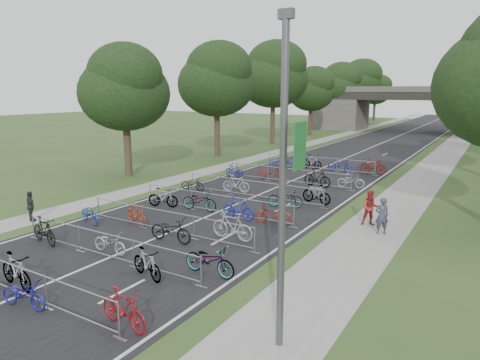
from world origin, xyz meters
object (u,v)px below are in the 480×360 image
object	(u,v)px
pedestrian_c	(31,207)
bike_1	(16,271)
overpass_bridge	(411,109)
lamppost	(284,183)
pedestrian_a	(382,216)
pedestrian_b	(371,208)
bike_2	(24,294)

from	to	relation	value
pedestrian_c	bike_1	bearing A→B (deg)	162.68
overpass_bridge	lamppost	distance (m)	63.55
pedestrian_a	pedestrian_b	xyz separation A→B (m)	(-0.77, 1.00, 0.02)
bike_1	pedestrian_c	xyz separation A→B (m)	(-6.45, 4.70, 0.18)
bike_2	pedestrian_a	xyz separation A→B (m)	(7.49, 12.60, 0.40)
bike_1	bike_2	distance (m)	1.61
overpass_bridge	bike_1	xyz separation A→B (m)	(-0.57, -64.66, -2.94)
pedestrian_c	pedestrian_b	bearing A→B (deg)	-131.84
bike_1	overpass_bridge	bearing A→B (deg)	6.09
overpass_bridge	pedestrian_c	distance (m)	60.43
lamppost	bike_2	bearing A→B (deg)	-162.64
pedestrian_a	pedestrian_c	bearing A→B (deg)	-8.47
pedestrian_a	bike_1	bearing A→B (deg)	19.50
lamppost	pedestrian_b	xyz separation A→B (m)	(-0.72, 11.27, -3.41)
overpass_bridge	lamppost	world-z (taller)	lamppost
bike_2	pedestrian_b	world-z (taller)	pedestrian_b
lamppost	bike_2	xyz separation A→B (m)	(-7.44, -2.32, -3.83)
pedestrian_c	overpass_bridge	bearing A→B (deg)	-77.88
bike_2	lamppost	bearing A→B (deg)	-82.26
pedestrian_b	pedestrian_c	distance (m)	16.78
pedestrian_a	pedestrian_b	size ratio (longest dim) A/B	0.98
overpass_bridge	lamppost	bearing A→B (deg)	-82.47
pedestrian_b	pedestrian_c	bearing A→B (deg)	-176.00
lamppost	pedestrian_c	world-z (taller)	lamppost
overpass_bridge	pedestrian_a	size ratio (longest dim) A/B	18.25
bike_2	pedestrian_b	bearing A→B (deg)	-35.89
pedestrian_b	lamppost	bearing A→B (deg)	-111.71
pedestrian_b	pedestrian_a	bearing A→B (deg)	-77.61
overpass_bridge	pedestrian_b	bearing A→B (deg)	-81.63
lamppost	pedestrian_a	world-z (taller)	lamppost
overpass_bridge	bike_2	bearing A→B (deg)	-89.21
bike_1	pedestrian_c	world-z (taller)	pedestrian_c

